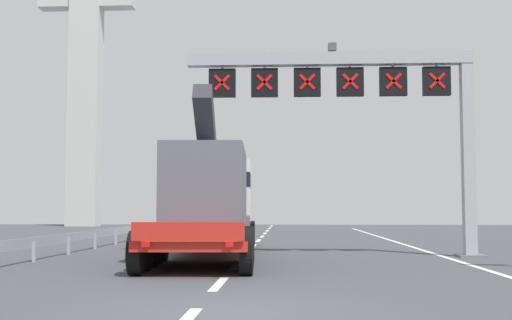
{
  "coord_description": "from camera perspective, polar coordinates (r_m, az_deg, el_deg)",
  "views": [
    {
      "loc": [
        0.93,
        -10.72,
        1.64
      ],
      "look_at": [
        -0.08,
        10.29,
        3.18
      ],
      "focal_mm": 46.3,
      "sensor_mm": 36.0,
      "label": 1
    }
  ],
  "objects": [
    {
      "name": "guardrail_left",
      "position": [
        26.01,
        -14.83,
        -6.44
      ],
      "size": [
        0.13,
        32.15,
        0.76
      ],
      "color": "#999EA3",
      "rests_on": "ground"
    },
    {
      "name": "heavy_haul_truck_red",
      "position": [
        23.73,
        -3.74,
        -3.35
      ],
      "size": [
        3.53,
        14.15,
        5.3
      ],
      "color": "red",
      "rests_on": "ground"
    },
    {
      "name": "edge_line_right",
      "position": [
        23.38,
        15.94,
        -8.05
      ],
      "size": [
        0.2,
        63.0,
        0.01
      ],
      "primitive_type": "cube",
      "color": "silver",
      "rests_on": "ground"
    },
    {
      "name": "bridge_pylon_distant",
      "position": [
        65.12,
        -14.45,
        10.02
      ],
      "size": [
        9.0,
        2.0,
        34.19
      ],
      "color": "#B7B7B2",
      "rests_on": "ground"
    },
    {
      "name": "ground",
      "position": [
        10.88,
        -2.22,
        -12.87
      ],
      "size": [
        112.0,
        112.0,
        0.0
      ],
      "primitive_type": "plane",
      "color": "#424449"
    },
    {
      "name": "lane_markings",
      "position": [
        33.77,
        0.21,
        -6.97
      ],
      "size": [
        0.2,
        60.56,
        0.01
      ],
      "color": "silver",
      "rests_on": "ground"
    },
    {
      "name": "overhead_lane_gantry",
      "position": [
        23.32,
        9.4,
        5.82
      ],
      "size": [
        10.14,
        0.9,
        7.39
      ],
      "color": "#9EA0A5",
      "rests_on": "ground"
    }
  ]
}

